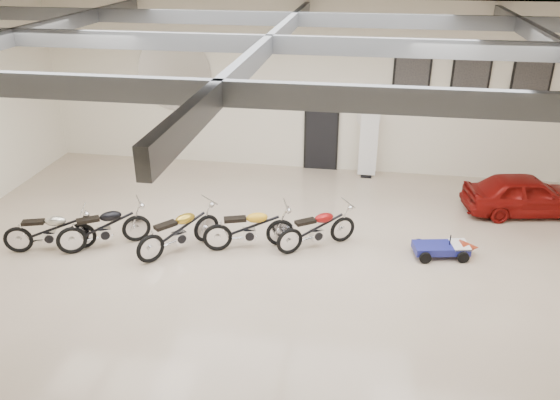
% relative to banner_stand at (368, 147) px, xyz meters
% --- Properties ---
extents(floor, '(16.00, 12.00, 0.01)m').
position_rel_banner_stand_xyz_m(floor, '(-1.93, -5.50, -0.97)').
color(floor, beige).
rests_on(floor, ground).
extents(ceiling, '(16.00, 12.00, 0.01)m').
position_rel_banner_stand_xyz_m(ceiling, '(-1.93, -5.50, 4.03)').
color(ceiling, gray).
rests_on(ceiling, back_wall).
extents(back_wall, '(16.00, 0.02, 5.00)m').
position_rel_banner_stand_xyz_m(back_wall, '(-1.93, 0.50, 1.53)').
color(back_wall, white).
rests_on(back_wall, floor).
extents(ceiling_beams, '(15.80, 11.80, 0.32)m').
position_rel_banner_stand_xyz_m(ceiling_beams, '(-1.93, -5.50, 3.78)').
color(ceiling_beams, '#55585D').
rests_on(ceiling_beams, ceiling).
extents(door, '(0.92, 0.08, 2.10)m').
position_rel_banner_stand_xyz_m(door, '(-1.43, 0.45, 0.08)').
color(door, black).
rests_on(door, back_wall).
extents(logo_plaque, '(2.30, 0.06, 1.16)m').
position_rel_banner_stand_xyz_m(logo_plaque, '(-5.93, 0.45, 1.83)').
color(logo_plaque, silver).
rests_on(logo_plaque, back_wall).
extents(poster_left, '(1.05, 0.08, 1.35)m').
position_rel_banner_stand_xyz_m(poster_left, '(1.07, 0.46, 2.13)').
color(poster_left, black).
rests_on(poster_left, back_wall).
extents(poster_mid, '(1.05, 0.08, 1.35)m').
position_rel_banner_stand_xyz_m(poster_mid, '(2.67, 0.46, 2.13)').
color(poster_mid, black).
rests_on(poster_mid, back_wall).
extents(poster_right, '(1.05, 0.08, 1.35)m').
position_rel_banner_stand_xyz_m(poster_right, '(4.27, 0.46, 2.13)').
color(poster_right, black).
rests_on(poster_right, back_wall).
extents(oil_sign, '(0.72, 0.10, 0.72)m').
position_rel_banner_stand_xyz_m(oil_sign, '(-0.03, 0.45, 0.73)').
color(oil_sign, white).
rests_on(oil_sign, back_wall).
extents(banner_stand, '(0.53, 0.21, 1.93)m').
position_rel_banner_stand_xyz_m(banner_stand, '(0.00, 0.00, 0.00)').
color(banner_stand, white).
rests_on(banner_stand, floor).
extents(motorcycle_silver, '(2.08, 1.17, 1.03)m').
position_rel_banner_stand_xyz_m(motorcycle_silver, '(-7.03, -5.49, -0.45)').
color(motorcycle_silver, silver).
rests_on(motorcycle_silver, floor).
extents(motorcycle_black, '(2.07, 1.63, 1.07)m').
position_rel_banner_stand_xyz_m(motorcycle_black, '(-5.87, -5.16, -0.43)').
color(motorcycle_black, silver).
rests_on(motorcycle_black, floor).
extents(motorcycle_gold, '(1.84, 1.99, 1.08)m').
position_rel_banner_stand_xyz_m(motorcycle_gold, '(-4.12, -5.06, -0.43)').
color(motorcycle_gold, silver).
rests_on(motorcycle_gold, floor).
extents(motorcycle_yellow, '(2.16, 1.25, 1.07)m').
position_rel_banner_stand_xyz_m(motorcycle_yellow, '(-2.58, -4.67, -0.43)').
color(motorcycle_yellow, silver).
rests_on(motorcycle_yellow, floor).
extents(motorcycle_red, '(1.97, 1.58, 1.02)m').
position_rel_banner_stand_xyz_m(motorcycle_red, '(-1.06, -4.40, -0.46)').
color(motorcycle_red, silver).
rests_on(motorcycle_red, floor).
extents(go_kart, '(1.59, 0.94, 0.54)m').
position_rel_banner_stand_xyz_m(go_kart, '(1.85, -4.31, -0.70)').
color(go_kart, navy).
rests_on(go_kart, floor).
extents(vintage_car, '(1.79, 3.30, 1.06)m').
position_rel_banner_stand_xyz_m(vintage_car, '(4.07, -1.78, -0.43)').
color(vintage_car, maroon).
rests_on(vintage_car, floor).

